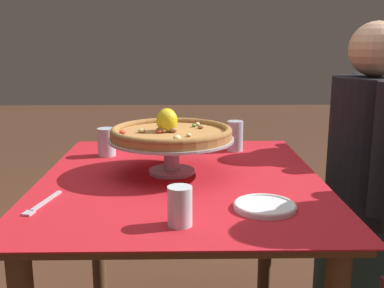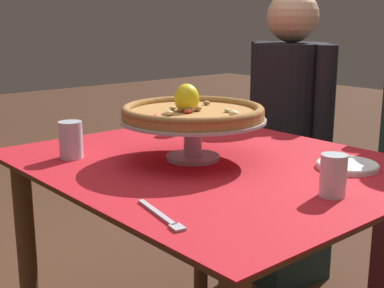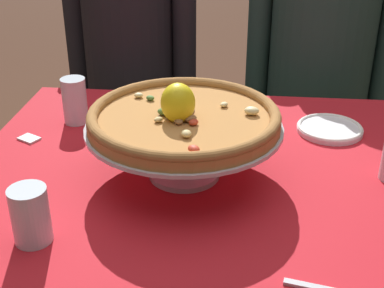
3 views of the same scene
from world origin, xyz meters
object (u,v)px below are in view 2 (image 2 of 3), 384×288
pizza_stand (193,128)px  side_plate (347,165)px  water_glass_front_left (71,142)px  water_glass_side_right (332,178)px  dinner_fork (162,216)px  pizza (193,111)px  water_glass_back_left (187,116)px  sugar_packet (148,130)px  diner_left (287,148)px

pizza_stand → side_plate: pizza_stand is taller
water_glass_front_left → water_glass_side_right: bearing=22.3°
dinner_fork → water_glass_side_right: bearing=68.8°
side_plate → dinner_fork: 0.61m
pizza_stand → pizza: 0.05m
water_glass_side_right → water_glass_back_left: bearing=164.1°
sugar_packet → pizza_stand: bearing=-18.3°
dinner_fork → pizza_stand: bearing=131.4°
pizza_stand → water_glass_front_left: 0.36m
pizza_stand → water_glass_side_right: (0.45, 0.03, -0.05)m
water_glass_back_left → water_glass_front_left: (0.07, -0.51, -0.01)m
water_glass_front_left → diner_left: diner_left is taller
diner_left → side_plate: bearing=-39.8°
water_glass_side_right → side_plate: (-0.11, 0.23, -0.03)m
sugar_packet → dinner_fork: bearing=-34.1°
dinner_fork → pizza: bearing=131.5°
water_glass_back_left → sugar_packet: (-0.09, -0.11, -0.05)m
water_glass_side_right → dinner_fork: bearing=-111.2°
water_glass_back_left → diner_left: size_ratio=0.10×
water_glass_side_right → diner_left: size_ratio=0.08×
pizza → water_glass_front_left: bearing=-133.5°
water_glass_front_left → water_glass_side_right: 0.75m
pizza_stand → diner_left: 0.86m
pizza → side_plate: 0.45m
water_glass_front_left → side_plate: water_glass_front_left is taller
pizza → water_glass_back_left: 0.41m
water_glass_back_left → side_plate: bearing=0.7°
water_glass_back_left → side_plate: water_glass_back_left is taller
diner_left → pizza_stand: bearing=-70.2°
water_glass_side_right → diner_left: diner_left is taller
side_plate → sugar_packet: size_ratio=3.34×
dinner_fork → diner_left: size_ratio=0.15×
pizza_stand → water_glass_front_left: pizza_stand is taller
pizza → water_glass_side_right: (0.45, 0.03, -0.10)m
water_glass_side_right → side_plate: 0.25m
pizza → water_glass_side_right: 0.46m
side_plate → pizza_stand: bearing=-143.4°
pizza_stand → sugar_packet: (-0.40, 0.13, -0.09)m
pizza → water_glass_back_left: size_ratio=3.32×
water_glass_front_left → sugar_packet: bearing=112.3°
sugar_packet → pizza: bearing=-18.4°
sugar_packet → water_glass_front_left: bearing=-67.7°
sugar_packet → diner_left: diner_left is taller
pizza → side_plate: (0.35, 0.26, -0.13)m
pizza_stand → side_plate: size_ratio=2.50×
water_glass_back_left → water_glass_side_right: water_glass_back_left is taller
water_glass_back_left → pizza: bearing=-38.2°
pizza → water_glass_front_left: (-0.24, -0.26, -0.10)m
diner_left → pizza: bearing=-70.2°
water_glass_front_left → sugar_packet: water_glass_front_left is taller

